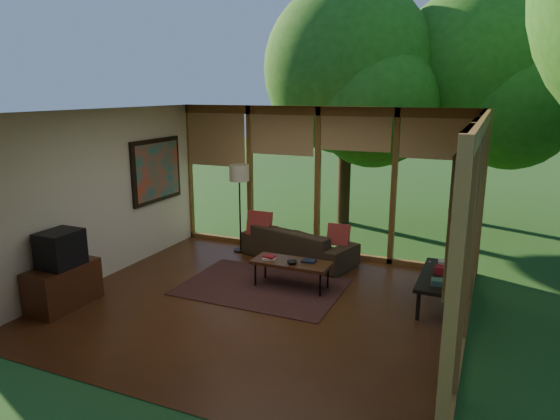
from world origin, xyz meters
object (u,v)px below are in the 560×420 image
at_px(sofa, 299,244).
at_px(floor_lamp, 239,178).
at_px(media_cabinet, 63,286).
at_px(side_console, 443,278).
at_px(television, 60,249).
at_px(coffee_table, 291,263).

relative_size(sofa, floor_lamp, 1.26).
xyz_separation_m(media_cabinet, side_console, (4.87, 2.14, 0.11)).
relative_size(sofa, media_cabinet, 2.07).
distance_m(television, side_console, 5.32).
bearing_deg(floor_lamp, media_cabinet, -109.12).
distance_m(television, floor_lamp, 3.42).
xyz_separation_m(floor_lamp, side_console, (3.76, -1.05, -1.00)).
height_order(media_cabinet, side_console, media_cabinet).
distance_m(sofa, side_console, 2.76).
relative_size(sofa, coffee_table, 1.73).
bearing_deg(side_console, sofa, 158.55).
bearing_deg(sofa, floor_lamp, 13.33).
bearing_deg(sofa, coffee_table, 122.09).
height_order(coffee_table, side_console, side_console).
bearing_deg(television, sofa, 54.05).
bearing_deg(media_cabinet, coffee_table, 35.52).
xyz_separation_m(floor_lamp, coffee_table, (1.57, -1.28, -1.01)).
height_order(media_cabinet, floor_lamp, floor_lamp).
relative_size(media_cabinet, floor_lamp, 0.61).
distance_m(sofa, coffee_table, 1.30).
bearing_deg(media_cabinet, sofa, 53.82).
bearing_deg(side_console, media_cabinet, -156.23).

